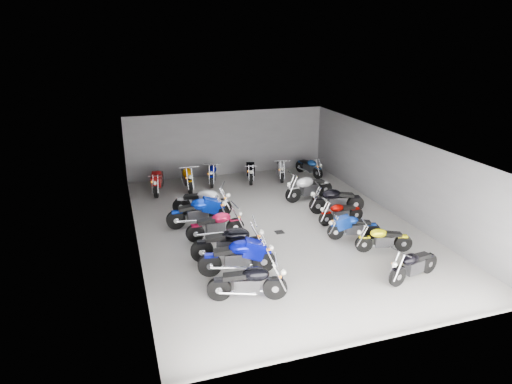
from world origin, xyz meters
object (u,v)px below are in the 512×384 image
(motorcycle_left_c, at_px, (229,243))
(motorcycle_right_e, at_px, (336,200))
(motorcycle_left_a, at_px, (248,282))
(motorcycle_right_b, at_px, (383,239))
(motorcycle_left_e, at_px, (198,212))
(drain_grate, at_px, (279,232))
(motorcycle_back_e, at_px, (281,169))
(motorcycle_left_f, at_px, (203,202))
(motorcycle_right_f, at_px, (309,188))
(motorcycle_right_c, at_px, (353,227))
(motorcycle_back_a, at_px, (158,181))
(motorcycle_right_d, at_px, (341,213))
(motorcycle_right_a, at_px, (413,265))
(motorcycle_back_b, at_px, (187,177))
(motorcycle_back_f, at_px, (309,167))
(motorcycle_back_c, at_px, (213,173))
(motorcycle_back_d, at_px, (250,171))
(motorcycle_left_b, at_px, (238,257))
(motorcycle_left_d, at_px, (216,225))

(motorcycle_left_c, xyz_separation_m, motorcycle_right_e, (5.08, 2.55, -0.03))
(motorcycle_left_a, relative_size, motorcycle_right_b, 1.15)
(motorcycle_left_e, bearing_deg, motorcycle_left_c, 8.85)
(motorcycle_left_a, xyz_separation_m, motorcycle_right_e, (5.17, 4.94, 0.01))
(drain_grate, xyz_separation_m, motorcycle_back_e, (2.29, 5.98, 0.48))
(motorcycle_left_f, distance_m, motorcycle_right_f, 4.73)
(motorcycle_right_c, relative_size, motorcycle_back_a, 0.85)
(motorcycle_left_e, relative_size, motorcycle_back_e, 1.18)
(motorcycle_right_b, xyz_separation_m, motorcycle_right_d, (-0.25, 2.52, -0.01))
(motorcycle_left_f, distance_m, motorcycle_right_a, 8.33)
(motorcycle_right_e, distance_m, motorcycle_back_e, 4.92)
(motorcycle_back_b, bearing_deg, drain_grate, 113.15)
(motorcycle_left_a, distance_m, motorcycle_right_b, 5.26)
(motorcycle_right_c, distance_m, motorcycle_back_a, 9.27)
(motorcycle_back_a, bearing_deg, motorcycle_right_e, 158.20)
(motorcycle_right_e, distance_m, motorcycle_back_f, 5.00)
(motorcycle_back_b, distance_m, motorcycle_back_e, 4.66)
(motorcycle_left_a, relative_size, motorcycle_back_a, 0.98)
(motorcycle_back_a, height_order, motorcycle_back_c, motorcycle_back_a)
(motorcycle_left_e, bearing_deg, motorcycle_right_b, 54.51)
(motorcycle_left_f, bearing_deg, motorcycle_right_e, 97.96)
(motorcycle_right_b, bearing_deg, motorcycle_right_d, 21.00)
(motorcycle_right_f, relative_size, motorcycle_back_b, 1.00)
(motorcycle_back_c, relative_size, motorcycle_back_f, 1.08)
(motorcycle_right_e, xyz_separation_m, motorcycle_back_b, (-5.18, 4.77, 0.01))
(motorcycle_back_b, relative_size, motorcycle_back_d, 1.11)
(motorcycle_back_e, bearing_deg, motorcycle_left_a, 79.87)
(motorcycle_right_e, bearing_deg, motorcycle_right_c, 177.47)
(motorcycle_left_b, bearing_deg, motorcycle_left_f, -170.10)
(motorcycle_left_b, xyz_separation_m, motorcycle_back_b, (-0.13, 8.27, -0.01))
(motorcycle_right_d, relative_size, motorcycle_right_f, 0.80)
(motorcycle_left_a, xyz_separation_m, motorcycle_back_c, (1.28, 10.12, -0.02))
(motorcycle_left_e, relative_size, motorcycle_right_d, 1.26)
(motorcycle_left_e, bearing_deg, motorcycle_right_d, 75.18)
(motorcycle_left_d, relative_size, motorcycle_left_e, 0.91)
(drain_grate, height_order, motorcycle_right_e, motorcycle_right_e)
(motorcycle_right_b, distance_m, motorcycle_back_e, 8.46)
(motorcycle_right_d, relative_size, motorcycle_back_f, 0.97)
(motorcycle_left_a, xyz_separation_m, motorcycle_back_b, (-0.02, 9.71, 0.03))
(motorcycle_back_a, bearing_deg, motorcycle_back_e, -164.15)
(motorcycle_left_c, xyz_separation_m, motorcycle_right_a, (4.84, -2.84, -0.09))
(motorcycle_back_b, bearing_deg, motorcycle_left_d, 91.79)
(motorcycle_left_a, height_order, motorcycle_back_b, motorcycle_back_b)
(drain_grate, height_order, motorcycle_right_b, motorcycle_right_b)
(motorcycle_back_b, bearing_deg, motorcycle_left_b, 92.00)
(drain_grate, distance_m, motorcycle_left_d, 2.37)
(motorcycle_right_d, bearing_deg, motorcycle_back_a, 44.94)
(motorcycle_right_a, xyz_separation_m, motorcycle_right_b, (0.15, 1.83, -0.02))
(motorcycle_left_d, bearing_deg, motorcycle_back_d, 148.58)
(motorcycle_left_b, height_order, motorcycle_back_c, motorcycle_left_b)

